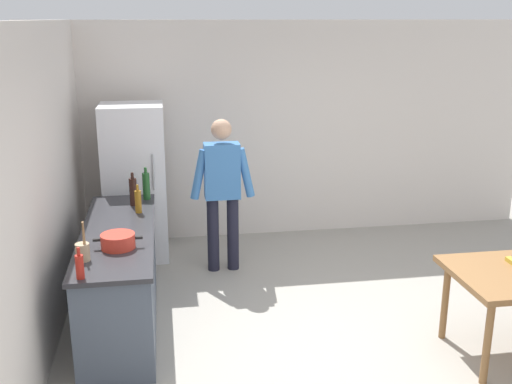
# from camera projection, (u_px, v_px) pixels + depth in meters

# --- Properties ---
(ground_plane) EXTENTS (14.00, 14.00, 0.00)m
(ground_plane) POSITION_uv_depth(u_px,v_px,m) (357.00, 348.00, 5.13)
(ground_plane) COLOR #9E998E
(wall_back) EXTENTS (6.40, 0.12, 2.70)m
(wall_back) POSITION_uv_depth(u_px,v_px,m) (287.00, 130.00, 7.59)
(wall_back) COLOR silver
(wall_back) RESTS_ON ground_plane
(wall_left) EXTENTS (0.12, 5.60, 2.70)m
(wall_left) POSITION_uv_depth(u_px,v_px,m) (28.00, 205.00, 4.54)
(wall_left) COLOR silver
(wall_left) RESTS_ON ground_plane
(kitchen_counter) EXTENTS (0.64, 2.20, 0.90)m
(kitchen_counter) POSITION_uv_depth(u_px,v_px,m) (121.00, 276.00, 5.46)
(kitchen_counter) COLOR #4C5666
(kitchen_counter) RESTS_ON ground_plane
(refrigerator) EXTENTS (0.70, 0.67, 1.80)m
(refrigerator) POSITION_uv_depth(u_px,v_px,m) (135.00, 183.00, 6.86)
(refrigerator) COLOR white
(refrigerator) RESTS_ON ground_plane
(person) EXTENTS (0.70, 0.22, 1.70)m
(person) POSITION_uv_depth(u_px,v_px,m) (222.00, 185.00, 6.46)
(person) COLOR #1E1E2D
(person) RESTS_ON ground_plane
(cooking_pot) EXTENTS (0.40, 0.28, 0.12)m
(cooking_pot) POSITION_uv_depth(u_px,v_px,m) (118.00, 241.00, 4.90)
(cooking_pot) COLOR red
(cooking_pot) RESTS_ON kitchen_counter
(utensil_jar) EXTENTS (0.11, 0.11, 0.32)m
(utensil_jar) POSITION_uv_depth(u_px,v_px,m) (83.00, 251.00, 4.64)
(utensil_jar) COLOR tan
(utensil_jar) RESTS_ON kitchen_counter
(bottle_wine_green) EXTENTS (0.08, 0.08, 0.34)m
(bottle_wine_green) POSITION_uv_depth(u_px,v_px,m) (146.00, 186.00, 6.20)
(bottle_wine_green) COLOR #1E5123
(bottle_wine_green) RESTS_ON kitchen_counter
(bottle_sauce_red) EXTENTS (0.06, 0.06, 0.24)m
(bottle_sauce_red) POSITION_uv_depth(u_px,v_px,m) (80.00, 266.00, 4.31)
(bottle_sauce_red) COLOR #B22319
(bottle_sauce_red) RESTS_ON kitchen_counter
(bottle_oil_amber) EXTENTS (0.06, 0.06, 0.28)m
(bottle_oil_amber) POSITION_uv_depth(u_px,v_px,m) (138.00, 201.00, 5.78)
(bottle_oil_amber) COLOR #996619
(bottle_oil_amber) RESTS_ON kitchen_counter
(bottle_wine_dark) EXTENTS (0.08, 0.08, 0.34)m
(bottle_wine_dark) POSITION_uv_depth(u_px,v_px,m) (133.00, 191.00, 6.00)
(bottle_wine_dark) COLOR black
(bottle_wine_dark) RESTS_ON kitchen_counter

